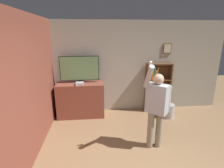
% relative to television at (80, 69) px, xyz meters
% --- Properties ---
extents(wall_back, '(6.10, 0.09, 2.70)m').
position_rel_television_xyz_m(wall_back, '(1.30, 0.25, -0.02)').
color(wall_back, '#B2AD9E').
rests_on(wall_back, ground_plane).
extents(wall_side_brick, '(0.06, 4.56, 2.70)m').
position_rel_television_xyz_m(wall_side_brick, '(-0.78, -1.26, -0.02)').
color(wall_side_brick, brown).
rests_on(wall_side_brick, ground_plane).
extents(tv_ledge, '(1.31, 0.57, 0.98)m').
position_rel_television_xyz_m(tv_ledge, '(0.00, -0.10, -0.88)').
color(tv_ledge, brown).
rests_on(tv_ledge, ground_plane).
extents(television, '(1.09, 0.22, 0.75)m').
position_rel_television_xyz_m(television, '(0.00, 0.00, 0.00)').
color(television, black).
rests_on(television, tv_ledge).
extents(game_console, '(0.21, 0.19, 0.07)m').
position_rel_television_xyz_m(game_console, '(0.01, -0.24, -0.36)').
color(game_console, silver).
rests_on(game_console, tv_ledge).
extents(remote_loose, '(0.05, 0.14, 0.02)m').
position_rel_television_xyz_m(remote_loose, '(-0.08, -0.29, -0.38)').
color(remote_loose, white).
rests_on(remote_loose, tv_ledge).
extents(bookshelf, '(0.74, 0.28, 1.49)m').
position_rel_television_xyz_m(bookshelf, '(2.25, 0.06, -0.64)').
color(bookshelf, brown).
rests_on(bookshelf, ground_plane).
extents(person, '(0.56, 0.52, 1.87)m').
position_rel_television_xyz_m(person, '(1.63, -1.75, -0.41)').
color(person, gray).
rests_on(person, ground_plane).
extents(waste_bin, '(0.32, 0.32, 0.39)m').
position_rel_television_xyz_m(waste_bin, '(2.50, -0.46, -1.18)').
color(waste_bin, '#B7B7BC').
rests_on(waste_bin, ground_plane).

